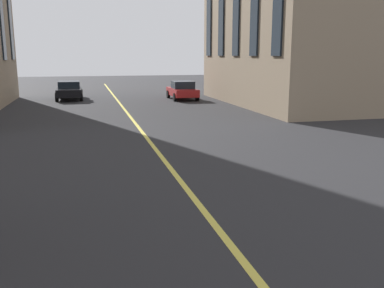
# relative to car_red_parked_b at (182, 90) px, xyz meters

# --- Properties ---
(lane_centre_line) EXTENTS (80.00, 0.16, 0.01)m
(lane_centre_line) POSITION_rel_car_red_parked_b_xyz_m (-20.00, 4.90, -0.70)
(lane_centre_line) COLOR #D8C64C
(lane_centre_line) RESTS_ON ground_plane
(car_red_parked_b) EXTENTS (3.90, 1.89, 1.40)m
(car_red_parked_b) POSITION_rel_car_red_parked_b_xyz_m (0.00, 0.00, 0.00)
(car_red_parked_b) COLOR #B21E1E
(car_red_parked_b) RESTS_ON ground_plane
(car_black_oncoming) EXTENTS (4.40, 1.95, 1.37)m
(car_black_oncoming) POSITION_rel_car_red_parked_b_xyz_m (2.23, 8.39, 0.00)
(car_black_oncoming) COLOR black
(car_black_oncoming) RESTS_ON ground_plane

